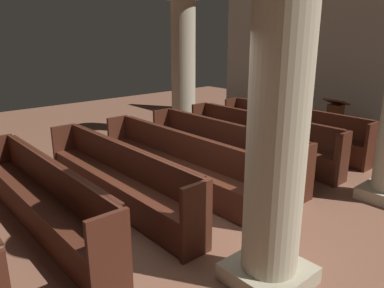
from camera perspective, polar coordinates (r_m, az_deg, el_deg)
The scene contains 10 objects.
ground_plane at distance 5.15m, azimuth -1.08°, elevation -12.13°, with size 19.20×19.20×0.00m, color brown.
pew_row_0 at distance 8.48m, azimuth 14.83°, elevation 2.46°, with size 3.58×0.47×0.91m.
pew_row_1 at distance 7.63m, azimuth 10.22°, elevation 1.21°, with size 3.58×0.46×0.91m.
pew_row_2 at distance 6.84m, azimuth 4.51°, elevation -0.36°, with size 3.58×0.47×0.91m.
pew_row_3 at distance 6.15m, azimuth -2.58°, elevation -2.30°, with size 3.58×0.46×0.91m.
pew_row_4 at distance 5.58m, azimuth -11.32°, elevation -4.63°, with size 3.58×0.46×0.91m.
pew_row_5 at distance 5.18m, azimuth -21.79°, elevation -7.25°, with size 3.58×0.47×0.91m.
pillar_far_side at distance 9.25m, azimuth -1.33°, elevation 12.55°, with size 0.85×0.85×3.51m.
pillar_aisle_rear at distance 3.48m, azimuth 13.11°, elevation 5.40°, with size 0.83×0.83×3.51m.
lectern at distance 9.01m, azimuth 20.75°, elevation 2.54°, with size 0.48×0.45×1.08m.
Camera 1 is at (3.46, -2.90, 2.47)m, focal length 35.07 mm.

